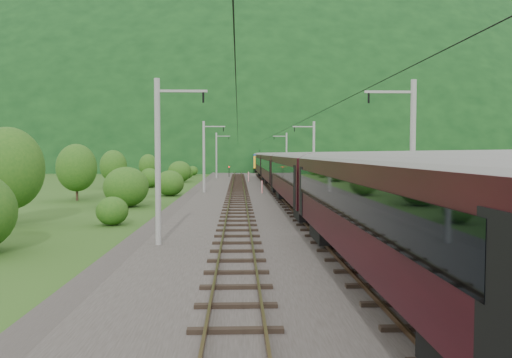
{
  "coord_description": "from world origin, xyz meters",
  "views": [
    {
      "loc": [
        -2.32,
        -24.11,
        4.74
      ],
      "look_at": [
        -0.88,
        16.75,
        2.6
      ],
      "focal_mm": 35.0,
      "sensor_mm": 36.0,
      "label": 1
    }
  ],
  "objects": [
    {
      "name": "catenary_left",
      "position": [
        -6.12,
        32.0,
        4.5
      ],
      "size": [
        2.54,
        192.28,
        8.0
      ],
      "color": "gray",
      "rests_on": "railbed"
    },
    {
      "name": "railbed",
      "position": [
        0.0,
        10.0,
        0.15
      ],
      "size": [
        14.0,
        220.0,
        0.3
      ],
      "primitive_type": "cube",
      "color": "#38332D",
      "rests_on": "ground"
    },
    {
      "name": "hazard_post_near",
      "position": [
        -0.75,
        53.6,
        1.05
      ],
      "size": [
        0.16,
        0.16,
        1.49
      ],
      "primitive_type": "cylinder",
      "color": "red",
      "rests_on": "railbed"
    },
    {
      "name": "mountain_ridge",
      "position": [
        -120.0,
        300.0,
        0.0
      ],
      "size": [
        336.0,
        280.0,
        132.0
      ],
      "primitive_type": "ellipsoid",
      "color": "#103214",
      "rests_on": "ground"
    },
    {
      "name": "signal",
      "position": [
        -4.05,
        67.57,
        1.46
      ],
      "size": [
        0.22,
        0.22,
        1.98
      ],
      "color": "black",
      "rests_on": "railbed"
    },
    {
      "name": "ground",
      "position": [
        0.0,
        0.0,
        0.0
      ],
      "size": [
        600.0,
        600.0,
        0.0
      ],
      "primitive_type": "plane",
      "color": "#264716",
      "rests_on": "ground"
    },
    {
      "name": "vegetation_left",
      "position": [
        -15.02,
        14.41,
        2.3
      ],
      "size": [
        12.65,
        143.91,
        6.43
      ],
      "color": "#205115",
      "rests_on": "ground"
    },
    {
      "name": "vegetation_right",
      "position": [
        12.9,
        14.88,
        1.36
      ],
      "size": [
        6.18,
        97.71,
        3.18
      ],
      "color": "#205115",
      "rests_on": "ground"
    },
    {
      "name": "mountain_main",
      "position": [
        0.0,
        260.0,
        0.0
      ],
      "size": [
        504.0,
        360.0,
        244.0
      ],
      "primitive_type": "ellipsoid",
      "color": "#103214",
      "rests_on": "ground"
    },
    {
      "name": "hazard_post_far",
      "position": [
        0.29,
        30.79,
        1.0
      ],
      "size": [
        0.15,
        0.15,
        1.39
      ],
      "primitive_type": "cylinder",
      "color": "red",
      "rests_on": "railbed"
    },
    {
      "name": "track_right",
      "position": [
        2.4,
        10.0,
        0.37
      ],
      "size": [
        2.4,
        220.0,
        0.27
      ],
      "color": "brown",
      "rests_on": "railbed"
    },
    {
      "name": "catenary_right",
      "position": [
        6.12,
        32.0,
        4.5
      ],
      "size": [
        2.54,
        192.28,
        8.0
      ],
      "color": "gray",
      "rests_on": "railbed"
    },
    {
      "name": "overhead_wires",
      "position": [
        0.0,
        10.0,
        7.1
      ],
      "size": [
        4.83,
        198.0,
        0.03
      ],
      "color": "black",
      "rests_on": "ground"
    },
    {
      "name": "train",
      "position": [
        2.4,
        25.83,
        3.52
      ],
      "size": [
        2.97,
        142.8,
        5.17
      ],
      "color": "black",
      "rests_on": "ground"
    },
    {
      "name": "track_left",
      "position": [
        -2.4,
        10.0,
        0.37
      ],
      "size": [
        2.4,
        220.0,
        0.27
      ],
      "color": "brown",
      "rests_on": "railbed"
    }
  ]
}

